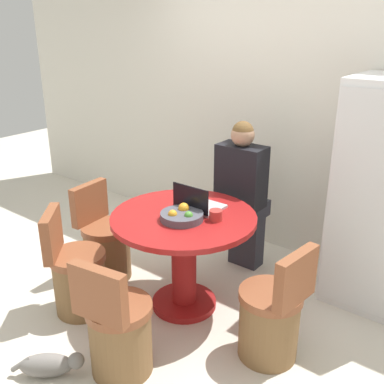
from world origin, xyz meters
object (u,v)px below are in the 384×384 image
person_seated (243,192)px  cat (50,365)px  chair_near_left_corner (77,277)px  chair_left_side (106,246)px  dining_table (184,244)px  laptop (198,204)px  fruit_bowl (182,216)px  chair_near_camera (119,333)px  chair_right_side (271,319)px

person_seated → cat: size_ratio=3.60×
chair_near_left_corner → person_seated: person_seated is taller
chair_left_side → chair_near_left_corner: 0.51m
dining_table → person_seated: person_seated is taller
person_seated → laptop: bearing=87.5°
fruit_bowl → cat: bearing=-103.2°
dining_table → chair_near_camera: bearing=-81.5°
chair_near_camera → chair_left_side: size_ratio=1.00×
laptop → person_seated: bearing=-92.5°
dining_table → chair_left_side: size_ratio=1.29×
chair_near_camera → person_seated: person_seated is taller
dining_table → person_seated: bearing=87.0°
chair_near_camera → cat: (-0.32, -0.30, -0.21)m
dining_table → fruit_bowl: bearing=-60.0°
cat → laptop: bearing=39.9°
chair_near_camera → chair_left_side: 1.17m
chair_near_left_corner → fruit_bowl: size_ratio=2.70×
dining_table → person_seated: (0.04, 0.76, 0.20)m
chair_near_camera → chair_right_side: bearing=-142.6°
chair_left_side → cat: bearing=-154.8°
chair_near_camera → cat: 0.49m
chair_left_side → fruit_bowl: fruit_bowl is taller
dining_table → cat: 1.21m
dining_table → fruit_bowl: 0.28m
chair_left_side → chair_near_left_corner: size_ratio=1.00×
cat → chair_near_left_corner: bearing=85.1°
chair_right_side → cat: chair_right_side is taller
chair_left_side → cat: size_ratio=2.21×
chair_near_left_corner → cat: 0.72m
chair_left_side → dining_table: bearing=-90.0°
dining_table → chair_right_side: 0.84m
chair_left_side → person_seated: size_ratio=0.61×
fruit_bowl → laptop: bearing=96.6°
person_seated → cat: bearing=82.6°
chair_near_left_corner → chair_right_side: bearing=-114.2°
chair_near_camera → chair_right_side: same height
chair_near_camera → person_seated: 1.62m
chair_near_left_corner → fruit_bowl: 0.95m
chair_left_side → fruit_bowl: bearing=-94.9°
chair_near_camera → fruit_bowl: size_ratio=2.70×
laptop → fruit_bowl: size_ratio=1.04×
dining_table → cat: dining_table is taller
chair_right_side → chair_near_left_corner: (-1.40, -0.44, 0.00)m
laptop → cat: (-0.21, -1.25, -0.73)m
laptop → cat: 1.47m
person_seated → chair_near_camera: bearing=92.9°
chair_near_camera → chair_near_left_corner: size_ratio=1.00×
chair_right_side → chair_near_left_corner: size_ratio=1.00×
person_seated → chair_right_side: bearing=131.8°
chair_right_side → chair_left_side: bearing=-84.1°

